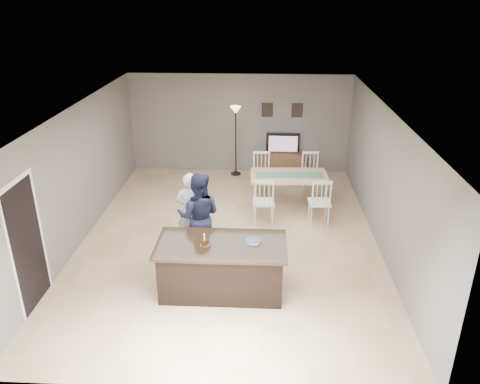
{
  "coord_description": "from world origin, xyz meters",
  "views": [
    {
      "loc": [
        0.65,
        -8.48,
        4.74
      ],
      "look_at": [
        0.23,
        -0.3,
        1.18
      ],
      "focal_mm": 35.0,
      "sensor_mm": 36.0,
      "label": 1
    }
  ],
  "objects_px": {
    "birthday_cake": "(204,243)",
    "dining_table": "(289,181)",
    "floor_lamp": "(236,122)",
    "television": "(283,143)",
    "man": "(199,216)",
    "tv_console": "(282,163)",
    "kitchen_island": "(222,267)",
    "woman": "(191,212)",
    "plate_stack": "(254,241)"
  },
  "relations": [
    {
      "from": "kitchen_island",
      "to": "dining_table",
      "type": "xyz_separation_m",
      "value": [
        1.26,
        3.35,
        0.23
      ]
    },
    {
      "from": "floor_lamp",
      "to": "birthday_cake",
      "type": "bearing_deg",
      "value": -91.89
    },
    {
      "from": "kitchen_island",
      "to": "tv_console",
      "type": "relative_size",
      "value": 1.79
    },
    {
      "from": "man",
      "to": "dining_table",
      "type": "relative_size",
      "value": 0.84
    },
    {
      "from": "woman",
      "to": "plate_stack",
      "type": "bearing_deg",
      "value": 136.38
    },
    {
      "from": "tv_console",
      "to": "dining_table",
      "type": "xyz_separation_m",
      "value": [
        0.06,
        -2.22,
        0.38
      ]
    },
    {
      "from": "kitchen_island",
      "to": "man",
      "type": "distance_m",
      "value": 1.25
    },
    {
      "from": "television",
      "to": "man",
      "type": "distance_m",
      "value": 4.88
    },
    {
      "from": "man",
      "to": "birthday_cake",
      "type": "distance_m",
      "value": 1.16
    },
    {
      "from": "woman",
      "to": "man",
      "type": "xyz_separation_m",
      "value": [
        0.19,
        -0.28,
        0.05
      ]
    },
    {
      "from": "tv_console",
      "to": "man",
      "type": "relative_size",
      "value": 0.7
    },
    {
      "from": "kitchen_island",
      "to": "dining_table",
      "type": "bearing_deg",
      "value": 69.3
    },
    {
      "from": "television",
      "to": "plate_stack",
      "type": "xyz_separation_m",
      "value": [
        -0.67,
        -5.55,
        0.06
      ]
    },
    {
      "from": "tv_console",
      "to": "floor_lamp",
      "type": "distance_m",
      "value": 1.75
    },
    {
      "from": "television",
      "to": "dining_table",
      "type": "relative_size",
      "value": 0.45
    },
    {
      "from": "woman",
      "to": "plate_stack",
      "type": "xyz_separation_m",
      "value": [
        1.23,
        -1.26,
        0.11
      ]
    },
    {
      "from": "woman",
      "to": "birthday_cake",
      "type": "bearing_deg",
      "value": 109.02
    },
    {
      "from": "plate_stack",
      "to": "kitchen_island",
      "type": "bearing_deg",
      "value": -170.76
    },
    {
      "from": "woman",
      "to": "plate_stack",
      "type": "relative_size",
      "value": 6.47
    },
    {
      "from": "man",
      "to": "birthday_cake",
      "type": "height_order",
      "value": "man"
    },
    {
      "from": "woman",
      "to": "dining_table",
      "type": "relative_size",
      "value": 0.79
    },
    {
      "from": "woman",
      "to": "television",
      "type": "bearing_deg",
      "value": -112.0
    },
    {
      "from": "plate_stack",
      "to": "dining_table",
      "type": "relative_size",
      "value": 0.12
    },
    {
      "from": "television",
      "to": "floor_lamp",
      "type": "bearing_deg",
      "value": 7.75
    },
    {
      "from": "tv_console",
      "to": "woman",
      "type": "xyz_separation_m",
      "value": [
        -1.9,
        -4.23,
        0.51
      ]
    },
    {
      "from": "tv_console",
      "to": "television",
      "type": "bearing_deg",
      "value": 90.0
    },
    {
      "from": "tv_console",
      "to": "woman",
      "type": "bearing_deg",
      "value": -114.25
    },
    {
      "from": "birthday_cake",
      "to": "plate_stack",
      "type": "bearing_deg",
      "value": 10.94
    },
    {
      "from": "television",
      "to": "man",
      "type": "bearing_deg",
      "value": 69.46
    },
    {
      "from": "kitchen_island",
      "to": "man",
      "type": "relative_size",
      "value": 1.25
    },
    {
      "from": "kitchen_island",
      "to": "tv_console",
      "type": "distance_m",
      "value": 5.7
    },
    {
      "from": "kitchen_island",
      "to": "dining_table",
      "type": "height_order",
      "value": "dining_table"
    },
    {
      "from": "kitchen_island",
      "to": "television",
      "type": "relative_size",
      "value": 2.35
    },
    {
      "from": "birthday_cake",
      "to": "floor_lamp",
      "type": "height_order",
      "value": "floor_lamp"
    },
    {
      "from": "plate_stack",
      "to": "dining_table",
      "type": "distance_m",
      "value": 3.35
    },
    {
      "from": "floor_lamp",
      "to": "plate_stack",
      "type": "bearing_deg",
      "value": -83.45
    },
    {
      "from": "man",
      "to": "plate_stack",
      "type": "distance_m",
      "value": 1.43
    },
    {
      "from": "birthday_cake",
      "to": "dining_table",
      "type": "height_order",
      "value": "birthday_cake"
    },
    {
      "from": "tv_console",
      "to": "birthday_cake",
      "type": "bearing_deg",
      "value": -104.61
    },
    {
      "from": "woman",
      "to": "dining_table",
      "type": "height_order",
      "value": "woman"
    },
    {
      "from": "tv_console",
      "to": "plate_stack",
      "type": "relative_size",
      "value": 4.82
    },
    {
      "from": "dining_table",
      "to": "plate_stack",
      "type": "bearing_deg",
      "value": -105.07
    },
    {
      "from": "dining_table",
      "to": "tv_console",
      "type": "bearing_deg",
      "value": 89.29
    },
    {
      "from": "woman",
      "to": "plate_stack",
      "type": "height_order",
      "value": "woman"
    },
    {
      "from": "man",
      "to": "plate_stack",
      "type": "height_order",
      "value": "man"
    },
    {
      "from": "woman",
      "to": "tv_console",
      "type": "bearing_deg",
      "value": -112.35
    },
    {
      "from": "man",
      "to": "television",
      "type": "bearing_deg",
      "value": -108.71
    },
    {
      "from": "television",
      "to": "man",
      "type": "relative_size",
      "value": 0.53
    },
    {
      "from": "birthday_cake",
      "to": "dining_table",
      "type": "bearing_deg",
      "value": 65.81
    },
    {
      "from": "plate_stack",
      "to": "woman",
      "type": "bearing_deg",
      "value": 134.48
    }
  ]
}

